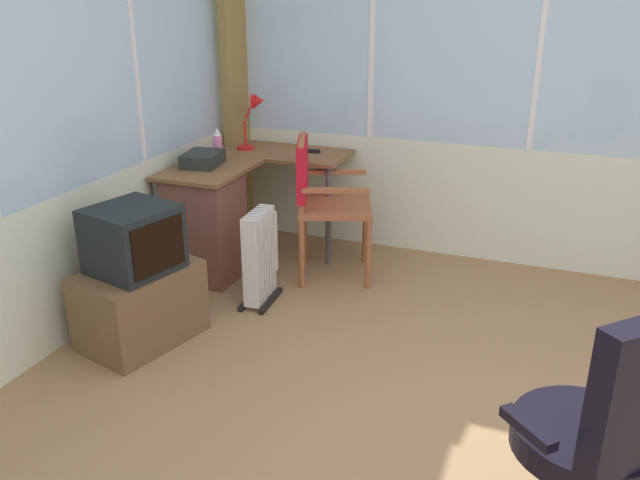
{
  "coord_description": "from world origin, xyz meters",
  "views": [
    {
      "loc": [
        -2.21,
        -0.25,
        1.9
      ],
      "look_at": [
        0.94,
        0.97,
        0.58
      ],
      "focal_mm": 36.74,
      "sensor_mm": 36.0,
      "label": 1
    }
  ],
  "objects_px": {
    "wooden_armchair": "(317,189)",
    "tv_remote": "(310,151)",
    "desk_lamp": "(255,112)",
    "paper_tray": "(203,159)",
    "space_heater": "(261,256)",
    "office_chair": "(609,425)",
    "desk": "(211,218)",
    "tv_on_stand": "(138,284)",
    "spray_bottle": "(218,143)"
  },
  "relations": [
    {
      "from": "spray_bottle",
      "to": "wooden_armchair",
      "type": "distance_m",
      "value": 0.82
    },
    {
      "from": "tv_remote",
      "to": "spray_bottle",
      "type": "xyz_separation_m",
      "value": [
        -0.38,
        0.55,
        0.09
      ]
    },
    {
      "from": "office_chair",
      "to": "tv_on_stand",
      "type": "relative_size",
      "value": 1.26
    },
    {
      "from": "desk",
      "to": "wooden_armchair",
      "type": "xyz_separation_m",
      "value": [
        0.24,
        -0.68,
        0.21
      ]
    },
    {
      "from": "office_chair",
      "to": "space_heater",
      "type": "height_order",
      "value": "office_chair"
    },
    {
      "from": "desk",
      "to": "space_heater",
      "type": "relative_size",
      "value": 1.99
    },
    {
      "from": "tv_remote",
      "to": "office_chair",
      "type": "relative_size",
      "value": 0.15
    },
    {
      "from": "spray_bottle",
      "to": "wooden_armchair",
      "type": "relative_size",
      "value": 0.22
    },
    {
      "from": "desk_lamp",
      "to": "tv_remote",
      "type": "relative_size",
      "value": 2.73
    },
    {
      "from": "paper_tray",
      "to": "office_chair",
      "type": "bearing_deg",
      "value": -124.97
    },
    {
      "from": "desk",
      "to": "office_chair",
      "type": "relative_size",
      "value": 1.2
    },
    {
      "from": "desk_lamp",
      "to": "tv_on_stand",
      "type": "distance_m",
      "value": 1.8
    },
    {
      "from": "wooden_armchair",
      "to": "tv_remote",
      "type": "bearing_deg",
      "value": 27.15
    },
    {
      "from": "space_heater",
      "to": "tv_remote",
      "type": "bearing_deg",
      "value": 3.08
    },
    {
      "from": "tv_remote",
      "to": "paper_tray",
      "type": "height_order",
      "value": "paper_tray"
    },
    {
      "from": "tv_on_stand",
      "to": "space_heater",
      "type": "bearing_deg",
      "value": -30.38
    },
    {
      "from": "wooden_armchair",
      "to": "space_heater",
      "type": "relative_size",
      "value": 1.59
    },
    {
      "from": "spray_bottle",
      "to": "paper_tray",
      "type": "distance_m",
      "value": 0.23
    },
    {
      "from": "desk_lamp",
      "to": "spray_bottle",
      "type": "bearing_deg",
      "value": 163.76
    },
    {
      "from": "desk",
      "to": "space_heater",
      "type": "bearing_deg",
      "value": -117.5
    },
    {
      "from": "desk",
      "to": "tv_on_stand",
      "type": "xyz_separation_m",
      "value": [
        -0.97,
        -0.09,
        -0.06
      ]
    },
    {
      "from": "tv_remote",
      "to": "office_chair",
      "type": "distance_m",
      "value": 3.13
    },
    {
      "from": "paper_tray",
      "to": "office_chair",
      "type": "relative_size",
      "value": 0.3
    },
    {
      "from": "desk",
      "to": "paper_tray",
      "type": "xyz_separation_m",
      "value": [
        0.09,
        0.09,
        0.38
      ]
    },
    {
      "from": "spray_bottle",
      "to": "paper_tray",
      "type": "height_order",
      "value": "spray_bottle"
    },
    {
      "from": "tv_remote",
      "to": "paper_tray",
      "type": "bearing_deg",
      "value": 132.94
    },
    {
      "from": "paper_tray",
      "to": "tv_remote",
      "type": "bearing_deg",
      "value": -41.8
    },
    {
      "from": "office_chair",
      "to": "desk",
      "type": "bearing_deg",
      "value": 55.48
    },
    {
      "from": "office_chair",
      "to": "wooden_armchair",
      "type": "bearing_deg",
      "value": 42.56
    },
    {
      "from": "paper_tray",
      "to": "tv_on_stand",
      "type": "xyz_separation_m",
      "value": [
        -1.06,
        -0.18,
        -0.44
      ]
    },
    {
      "from": "tv_remote",
      "to": "wooden_armchair",
      "type": "bearing_deg",
      "value": -158.11
    },
    {
      "from": "tv_remote",
      "to": "tv_on_stand",
      "type": "bearing_deg",
      "value": 162.49
    },
    {
      "from": "wooden_armchair",
      "to": "paper_tray",
      "type": "bearing_deg",
      "value": 100.84
    },
    {
      "from": "paper_tray",
      "to": "space_heater",
      "type": "height_order",
      "value": "paper_tray"
    },
    {
      "from": "desk_lamp",
      "to": "office_chair",
      "type": "relative_size",
      "value": 0.41
    },
    {
      "from": "tv_remote",
      "to": "wooden_armchair",
      "type": "height_order",
      "value": "wooden_armchair"
    },
    {
      "from": "desk_lamp",
      "to": "spray_bottle",
      "type": "height_order",
      "value": "desk_lamp"
    },
    {
      "from": "spray_bottle",
      "to": "tv_remote",
      "type": "bearing_deg",
      "value": -55.17
    },
    {
      "from": "spray_bottle",
      "to": "wooden_armchair",
      "type": "bearing_deg",
      "value": -95.55
    },
    {
      "from": "desk_lamp",
      "to": "spray_bottle",
      "type": "xyz_separation_m",
      "value": [
        -0.38,
        0.11,
        -0.17
      ]
    },
    {
      "from": "desk",
      "to": "tv_remote",
      "type": "relative_size",
      "value": 8.06
    },
    {
      "from": "office_chair",
      "to": "tv_on_stand",
      "type": "bearing_deg",
      "value": 72.97
    },
    {
      "from": "spray_bottle",
      "to": "tv_on_stand",
      "type": "distance_m",
      "value": 1.39
    },
    {
      "from": "desk_lamp",
      "to": "spray_bottle",
      "type": "relative_size",
      "value": 1.9
    },
    {
      "from": "desk_lamp",
      "to": "tv_remote",
      "type": "bearing_deg",
      "value": -90.19
    },
    {
      "from": "paper_tray",
      "to": "space_heater",
      "type": "distance_m",
      "value": 0.85
    },
    {
      "from": "wooden_armchair",
      "to": "tv_on_stand",
      "type": "xyz_separation_m",
      "value": [
        -1.21,
        0.6,
        -0.27
      ]
    },
    {
      "from": "paper_tray",
      "to": "desk_lamp",
      "type": "bearing_deg",
      "value": -9.82
    },
    {
      "from": "spray_bottle",
      "to": "space_heater",
      "type": "xyz_separation_m",
      "value": [
        -0.58,
        -0.6,
        -0.55
      ]
    },
    {
      "from": "tv_remote",
      "to": "space_heater",
      "type": "xyz_separation_m",
      "value": [
        -0.96,
        -0.05,
        -0.45
      ]
    }
  ]
}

